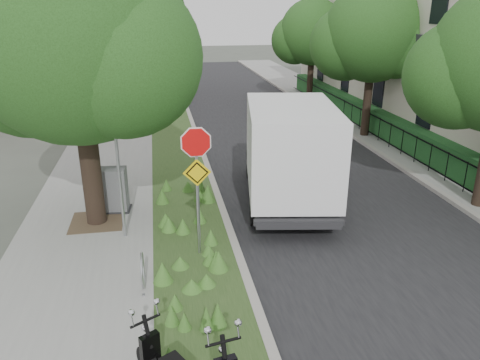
% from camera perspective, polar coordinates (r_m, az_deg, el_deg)
% --- Properties ---
extents(ground, '(120.00, 120.00, 0.00)m').
position_cam_1_polar(ground, '(11.10, 2.71, -10.24)').
color(ground, '#4C5147').
rests_on(ground, ground).
extents(sidewalk_near, '(3.50, 60.00, 0.12)m').
position_cam_1_polar(sidewalk_near, '(20.18, -15.65, 3.70)').
color(sidewalk_near, gray).
rests_on(sidewalk_near, ground).
extents(verge, '(2.00, 60.00, 0.12)m').
position_cam_1_polar(verge, '(20.09, -7.82, 4.21)').
color(verge, '#2B451D').
rests_on(verge, ground).
extents(kerb_near, '(0.20, 60.00, 0.13)m').
position_cam_1_polar(kerb_near, '(20.15, -4.97, 4.39)').
color(kerb_near, '#9E9991').
rests_on(kerb_near, ground).
extents(road, '(7.00, 60.00, 0.01)m').
position_cam_1_polar(road, '(20.75, 4.73, 4.71)').
color(road, black).
rests_on(road, ground).
extents(kerb_far, '(0.20, 60.00, 0.13)m').
position_cam_1_polar(kerb_far, '(21.88, 13.67, 5.19)').
color(kerb_far, '#9E9991').
rests_on(kerb_far, ground).
extents(footpath_far, '(3.20, 60.00, 0.12)m').
position_cam_1_polar(footpath_far, '(22.61, 17.64, 5.28)').
color(footpath_far, gray).
rests_on(footpath_far, ground).
extents(street_tree_main, '(6.21, 5.54, 7.66)m').
position_cam_1_polar(street_tree_main, '(12.31, -19.71, 15.36)').
color(street_tree_main, black).
rests_on(street_tree_main, ground).
extents(bare_post, '(0.08, 0.08, 4.00)m').
position_cam_1_polar(bare_post, '(11.68, -14.64, 2.14)').
color(bare_post, '#A5A8AD').
rests_on(bare_post, ground).
extents(bike_hoop, '(0.06, 0.78, 0.77)m').
position_cam_1_polar(bike_hoop, '(10.13, -11.80, -10.74)').
color(bike_hoop, '#A5A8AD').
rests_on(bike_hoop, ground).
extents(sign_assembly, '(0.94, 0.08, 3.22)m').
position_cam_1_polar(sign_assembly, '(10.45, -5.30, 1.74)').
color(sign_assembly, '#A5A8AD').
rests_on(sign_assembly, ground).
extents(fence_far, '(0.04, 24.00, 1.00)m').
position_cam_1_polar(fence_far, '(22.02, 15.49, 6.75)').
color(fence_far, black).
rests_on(fence_far, ground).
extents(hedge_far, '(1.00, 24.00, 1.10)m').
position_cam_1_polar(hedge_far, '(22.33, 17.12, 6.77)').
color(hedge_far, '#163F1D').
rests_on(hedge_far, footpath_far).
extents(terrace_houses, '(7.40, 26.40, 8.20)m').
position_cam_1_polar(terrace_houses, '(23.68, 26.09, 14.97)').
color(terrace_houses, beige).
rests_on(terrace_houses, ground).
extents(brick_building, '(9.40, 10.40, 8.30)m').
position_cam_1_polar(brick_building, '(32.15, -24.35, 16.33)').
color(brick_building, maroon).
rests_on(brick_building, ground).
extents(far_tree_b, '(4.83, 4.31, 6.56)m').
position_cam_1_polar(far_tree_b, '(21.41, 15.74, 16.41)').
color(far_tree_b, black).
rests_on(far_tree_b, ground).
extents(far_tree_c, '(4.37, 3.89, 5.93)m').
position_cam_1_polar(far_tree_c, '(28.85, 8.68, 17.03)').
color(far_tree_c, black).
rests_on(far_tree_c, ground).
extents(box_truck, '(3.18, 6.10, 2.63)m').
position_cam_1_polar(box_truck, '(13.89, 5.93, 3.90)').
color(box_truck, '#262628').
rests_on(box_truck, ground).
extents(utility_cabinet, '(1.01, 0.73, 1.26)m').
position_cam_1_polar(utility_cabinet, '(13.78, -15.34, -1.25)').
color(utility_cabinet, '#262628').
rests_on(utility_cabinet, ground).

